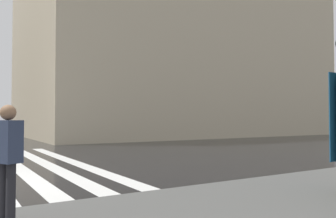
{
  "coord_description": "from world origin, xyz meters",
  "views": [
    {
      "loc": [
        -9.23,
        0.05,
        1.62
      ],
      "look_at": [
        2.65,
        -7.35,
        2.04
      ],
      "focal_mm": 36.61,
      "sensor_mm": 36.0,
      "label": 1
    }
  ],
  "objects": [
    {
      "name": "pedestrian_approaching_kerb",
      "position": [
        -3.92,
        -0.59,
        1.14
      ],
      "size": [
        0.46,
        0.38,
        1.68
      ],
      "color": "#2D3851",
      "rests_on": "sidewalk_pavement"
    },
    {
      "name": "haussmann_block_corner",
      "position": [
        22.26,
        -19.94,
        10.74
      ],
      "size": [
        19.52,
        29.46,
        21.93
      ],
      "color": "beige",
      "rests_on": "ground_plane"
    }
  ]
}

